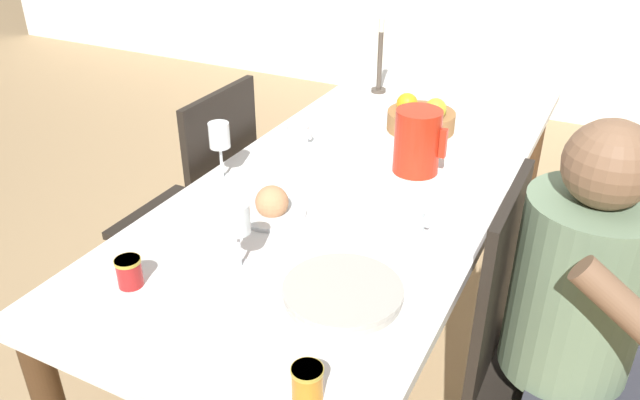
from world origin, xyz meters
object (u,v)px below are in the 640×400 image
(chair_opposite, at_px, (201,211))
(red_pitcher, at_px, (417,141))
(wine_glass_juice, at_px, (237,223))
(fruit_bowl, at_px, (421,118))
(chair_person_side, at_px, (533,364))
(bread_plate, at_px, (272,206))
(teacup_across, at_px, (298,135))
(wine_glass_water, at_px, (219,138))
(serving_tray, at_px, (343,293))
(jam_jar_red, at_px, (307,382))
(candlestick_tall, at_px, (380,65))
(person_seated, at_px, (588,318))
(teacup_near_person, at_px, (411,221))
(jam_jar_amber, at_px, (129,271))

(chair_opposite, relative_size, red_pitcher, 4.91)
(wine_glass_juice, height_order, fruit_bowl, wine_glass_juice)
(chair_person_side, relative_size, wine_glass_juice, 5.69)
(wine_glass_juice, bearing_deg, bread_plate, 103.29)
(teacup_across, bearing_deg, wine_glass_water, -102.73)
(serving_tray, bearing_deg, jam_jar_red, -77.15)
(chair_person_side, distance_m, red_pitcher, 0.71)
(fruit_bowl, distance_m, candlestick_tall, 0.43)
(fruit_bowl, height_order, candlestick_tall, candlestick_tall)
(jam_jar_red, bearing_deg, chair_opposite, 136.75)
(candlestick_tall, bearing_deg, serving_tray, -70.92)
(chair_person_side, bearing_deg, person_seated, 85.33)
(wine_glass_water, xyz_separation_m, fruit_bowl, (0.41, 0.64, -0.09))
(chair_opposite, height_order, teacup_near_person, chair_opposite)
(wine_glass_juice, relative_size, jam_jar_amber, 2.46)
(chair_opposite, relative_size, serving_tray, 3.65)
(wine_glass_juice, xyz_separation_m, teacup_across, (-0.23, 0.71, -0.10))
(chair_opposite, xyz_separation_m, person_seated, (1.31, -0.26, 0.19))
(wine_glass_juice, height_order, jam_jar_red, wine_glass_juice)
(wine_glass_water, relative_size, fruit_bowl, 0.75)
(teacup_across, bearing_deg, chair_person_side, -24.62)
(teacup_near_person, height_order, bread_plate, bread_plate)
(wine_glass_juice, distance_m, jam_jar_amber, 0.27)
(red_pitcher, relative_size, bread_plate, 1.08)
(person_seated, distance_m, teacup_near_person, 0.48)
(chair_opposite, height_order, red_pitcher, same)
(teacup_near_person, bearing_deg, bread_plate, -165.04)
(teacup_across, distance_m, bread_plate, 0.49)
(red_pitcher, relative_size, wine_glass_juice, 1.16)
(chair_opposite, height_order, fruit_bowl, chair_opposite)
(red_pitcher, height_order, bread_plate, red_pitcher)
(serving_tray, bearing_deg, chair_person_side, 35.75)
(teacup_across, relative_size, jam_jar_amber, 1.79)
(wine_glass_juice, xyz_separation_m, fruit_bowl, (0.10, 1.00, -0.08))
(chair_person_side, distance_m, chair_opposite, 1.25)
(chair_opposite, relative_size, wine_glass_water, 5.45)
(bread_plate, bearing_deg, serving_tray, -36.56)
(chair_person_side, bearing_deg, serving_tray, -54.25)
(chair_person_side, height_order, teacup_near_person, chair_person_side)
(bread_plate, bearing_deg, jam_jar_red, -53.62)
(chair_person_side, bearing_deg, fruit_bowl, -141.42)
(serving_tray, relative_size, bread_plate, 1.45)
(serving_tray, xyz_separation_m, fruit_bowl, (-0.17, 1.00, 0.03))
(chair_opposite, relative_size, teacup_across, 7.81)
(jam_jar_red, bearing_deg, chair_person_side, 59.93)
(wine_glass_water, relative_size, bread_plate, 0.97)
(red_pitcher, distance_m, bread_plate, 0.51)
(teacup_across, bearing_deg, chair_opposite, -153.40)
(wine_glass_juice, relative_size, jam_jar_red, 2.46)
(person_seated, relative_size, teacup_near_person, 9.44)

